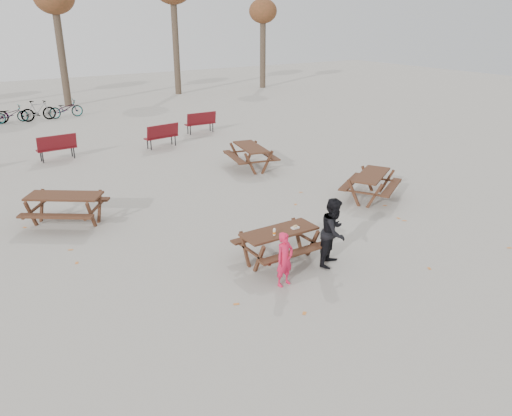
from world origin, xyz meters
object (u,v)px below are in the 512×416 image
child (285,259)px  adult (334,232)px  food_tray (295,228)px  main_picnic_table (279,238)px  picnic_table_north (66,209)px  picnic_table_east (371,186)px  picnic_table_far (251,157)px  soda_bottle (274,232)px

child → adult: 1.52m
food_tray → child: 1.28m
main_picnic_table → picnic_table_north: picnic_table_north is taller
picnic_table_east → picnic_table_far: (-1.36, 4.85, 0.01)m
adult → picnic_table_east: adult is taller
adult → picnic_table_north: size_ratio=0.82×
main_picnic_table → picnic_table_north: (-3.64, 4.96, -0.16)m
picnic_table_east → food_tray: bearing=173.4°
picnic_table_far → food_tray: bearing=167.3°
food_tray → picnic_table_north: size_ratio=0.09×
child → soda_bottle: bearing=61.5°
soda_bottle → picnic_table_north: 6.15m
adult → picnic_table_far: adult is taller
soda_bottle → adult: 1.36m
soda_bottle → picnic_table_east: soda_bottle is taller
child → picnic_table_east: 6.10m
child → adult: adult is taller
main_picnic_table → picnic_table_east: 5.19m
picnic_table_east → picnic_table_north: 9.00m
soda_bottle → picnic_table_north: size_ratio=0.09×
adult → picnic_table_north: 7.37m
picnic_table_north → picnic_table_far: picnic_table_north is taller
food_tray → adult: adult is taller
adult → main_picnic_table: bearing=111.0°
main_picnic_table → picnic_table_far: size_ratio=0.92×
child → picnic_table_north: 6.69m
main_picnic_table → picnic_table_north: bearing=126.3°
picnic_table_north → picnic_table_far: 7.34m
soda_bottle → picnic_table_east: bearing=22.1°
main_picnic_table → food_tray: food_tray is taller
picnic_table_east → picnic_table_far: 5.04m
main_picnic_table → soda_bottle: size_ratio=10.59×
food_tray → picnic_table_east: 4.90m
adult → picnic_table_north: (-4.60, 5.75, -0.38)m
soda_bottle → child: bearing=-109.9°
adult → picnic_table_east: size_ratio=0.85×
picnic_table_north → main_picnic_table: bearing=-18.6°
soda_bottle → picnic_table_far: bearing=61.7°
soda_bottle → child: (-0.29, -0.81, -0.25)m
picnic_table_east → picnic_table_far: bearing=74.7°
main_picnic_table → child: child is taller
child → picnic_table_east: (5.37, 2.88, -0.20)m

